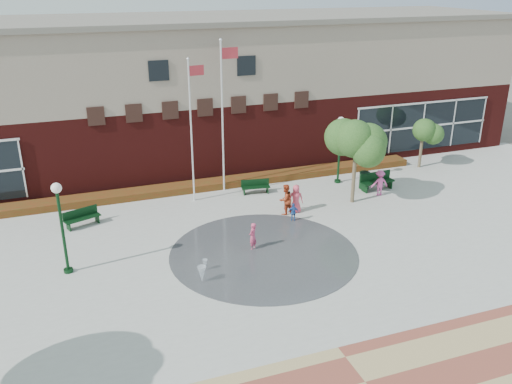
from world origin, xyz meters
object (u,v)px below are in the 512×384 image
object	(u,v)px
bench_left	(83,221)
trash_can	(364,180)
child_splash	(253,236)
flagpole_right	(223,109)
flagpole_left	(192,124)

from	to	relation	value
bench_left	trash_can	xyz separation A→B (m)	(15.71, -0.28, 0.23)
trash_can	child_splash	size ratio (longest dim) A/B	0.78
flagpole_right	child_splash	world-z (taller)	flagpole_right
bench_left	trash_can	distance (m)	15.71
flagpole_right	trash_can	distance (m)	9.14
trash_can	child_splash	xyz separation A→B (m)	(-8.62, -4.88, 0.14)
flagpole_right	child_splash	xyz separation A→B (m)	(-0.94, -7.43, -4.11)
child_splash	flagpole_left	bearing A→B (deg)	-121.94
flagpole_left	flagpole_right	size ratio (longest dim) A/B	0.91
bench_left	trash_can	bearing A→B (deg)	-21.03
flagpole_left	child_splash	size ratio (longest dim) A/B	5.96
flagpole_left	bench_left	xyz separation A→B (m)	(-6.02, -1.33, -4.03)
flagpole_left	flagpole_right	world-z (taller)	flagpole_right
flagpole_left	child_splash	bearing A→B (deg)	-88.91
flagpole_right	trash_can	world-z (taller)	flagpole_right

